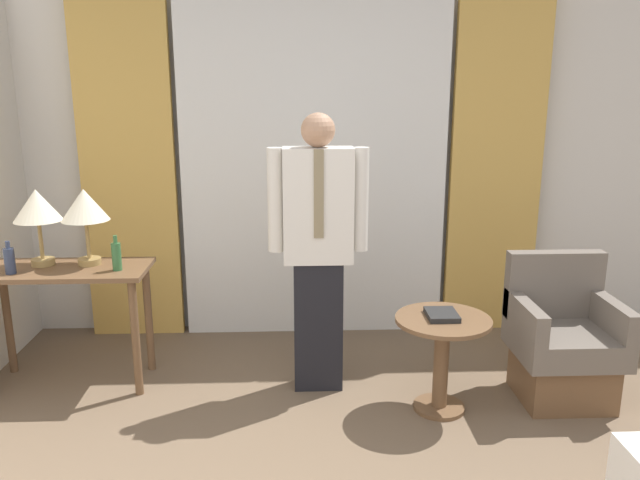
# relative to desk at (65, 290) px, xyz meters

# --- Properties ---
(wall_back) EXTENTS (10.00, 0.06, 2.70)m
(wall_back) POSITION_rel_desk_xyz_m (1.57, 0.95, 0.73)
(wall_back) COLOR silver
(wall_back) RESTS_ON ground_plane
(curtain_sheer_center) EXTENTS (1.93, 0.06, 2.58)m
(curtain_sheer_center) POSITION_rel_desk_xyz_m (1.57, 0.82, 0.67)
(curtain_sheer_center) COLOR white
(curtain_sheer_center) RESTS_ON ground_plane
(curtain_drape_left) EXTENTS (0.67, 0.06, 2.58)m
(curtain_drape_left) POSITION_rel_desk_xyz_m (0.22, 0.82, 0.67)
(curtain_drape_left) COLOR gold
(curtain_drape_left) RESTS_ON ground_plane
(curtain_drape_right) EXTENTS (0.67, 0.06, 2.58)m
(curtain_drape_right) POSITION_rel_desk_xyz_m (2.91, 0.82, 0.67)
(curtain_drape_right) COLOR gold
(curtain_drape_right) RESTS_ON ground_plane
(desk) EXTENTS (1.03, 0.47, 0.76)m
(desk) POSITION_rel_desk_xyz_m (0.00, 0.00, 0.00)
(desk) COLOR brown
(desk) RESTS_ON ground_plane
(table_lamp_left) EXTENTS (0.29, 0.29, 0.48)m
(table_lamp_left) POSITION_rel_desk_xyz_m (-0.14, 0.07, 0.50)
(table_lamp_left) COLOR #9E7F47
(table_lamp_left) RESTS_ON desk
(table_lamp_right) EXTENTS (0.29, 0.29, 0.48)m
(table_lamp_right) POSITION_rel_desk_xyz_m (0.14, 0.07, 0.50)
(table_lamp_right) COLOR #9E7F47
(table_lamp_right) RESTS_ON desk
(bottle_near_edge) EXTENTS (0.06, 0.06, 0.22)m
(bottle_near_edge) POSITION_rel_desk_xyz_m (0.35, -0.06, 0.23)
(bottle_near_edge) COLOR #336638
(bottle_near_edge) RESTS_ON desk
(bottle_by_lamp) EXTENTS (0.06, 0.06, 0.20)m
(bottle_by_lamp) POSITION_rel_desk_xyz_m (-0.26, -0.11, 0.23)
(bottle_by_lamp) COLOR #2D3851
(bottle_by_lamp) RESTS_ON desk
(person) EXTENTS (0.59, 0.20, 1.70)m
(person) POSITION_rel_desk_xyz_m (1.56, -0.11, 0.31)
(person) COLOR black
(person) RESTS_ON ground_plane
(armchair) EXTENTS (0.59, 0.55, 0.86)m
(armchair) POSITION_rel_desk_xyz_m (3.02, -0.31, -0.29)
(armchair) COLOR brown
(armchair) RESTS_ON ground_plane
(side_table) EXTENTS (0.55, 0.55, 0.57)m
(side_table) POSITION_rel_desk_xyz_m (2.26, -0.43, -0.24)
(side_table) COLOR brown
(side_table) RESTS_ON ground_plane
(book) EXTENTS (0.17, 0.21, 0.03)m
(book) POSITION_rel_desk_xyz_m (2.25, -0.42, -0.04)
(book) COLOR black
(book) RESTS_ON side_table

